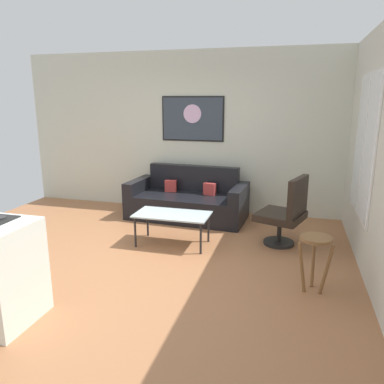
{
  "coord_description": "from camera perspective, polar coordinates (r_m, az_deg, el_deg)",
  "views": [
    {
      "loc": [
        1.76,
        -4.06,
        1.97
      ],
      "look_at": [
        0.4,
        0.9,
        0.7
      ],
      "focal_mm": 35.08,
      "sensor_mm": 36.0,
      "label": 1
    }
  ],
  "objects": [
    {
      "name": "ground",
      "position": [
        4.85,
        -7.55,
        -10.47
      ],
      "size": [
        6.4,
        6.4,
        0.04
      ],
      "primitive_type": "cube",
      "color": "#A16842"
    },
    {
      "name": "back_wall",
      "position": [
        6.74,
        0.12,
        9.02
      ],
      "size": [
        6.4,
        0.05,
        2.8
      ],
      "primitive_type": "cube",
      "color": "beige",
      "rests_on": "ground"
    },
    {
      "name": "right_wall",
      "position": [
        4.48,
        26.41,
        5.13
      ],
      "size": [
        0.05,
        6.4,
        2.8
      ],
      "primitive_type": "cube",
      "color": "beige",
      "rests_on": "ground"
    },
    {
      "name": "couch",
      "position": [
        6.38,
        -0.65,
        -1.45
      ],
      "size": [
        2.02,
        1.01,
        0.85
      ],
      "color": "black",
      "rests_on": "ground"
    },
    {
      "name": "coffee_table",
      "position": [
        5.17,
        -3.01,
        -3.71
      ],
      "size": [
        1.02,
        0.54,
        0.45
      ],
      "color": "silver",
      "rests_on": "ground"
    },
    {
      "name": "armchair",
      "position": [
        5.27,
        14.13,
        -3.02
      ],
      "size": [
        0.74,
        0.76,
        0.97
      ],
      "color": "black",
      "rests_on": "ground"
    },
    {
      "name": "bar_stool",
      "position": [
        4.11,
        18.22,
        -8.18
      ],
      "size": [
        0.37,
        0.37,
        0.6
      ],
      "color": "brown",
      "rests_on": "ground"
    },
    {
      "name": "wall_painting",
      "position": [
        6.68,
        0.08,
        11.08
      ],
      "size": [
        1.12,
        0.03,
        0.78
      ],
      "color": "black"
    },
    {
      "name": "window",
      "position": [
        5.06,
        24.77,
        6.36
      ],
      "size": [
        0.03,
        1.33,
        1.74
      ],
      "color": "silver"
    }
  ]
}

